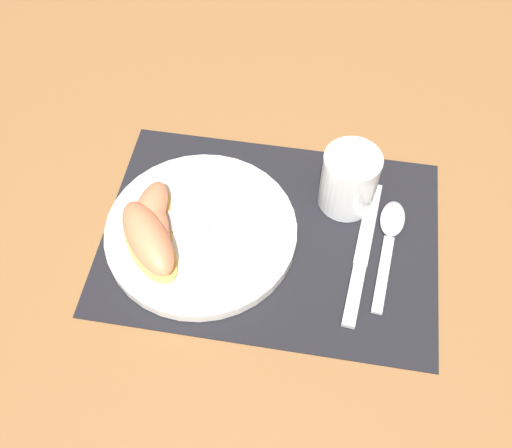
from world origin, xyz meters
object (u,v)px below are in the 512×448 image
Objects in this scene: plate at (201,232)px; spoon at (390,233)px; knife at (362,254)px; citrus_wedge_1 at (151,231)px; citrus_wedge_0 at (149,215)px; juice_glass at (349,183)px; citrus_wedge_2 at (148,239)px; fork at (211,237)px.

plate is 0.25m from spoon.
citrus_wedge_1 is (-0.28, -0.03, 0.03)m from knife.
plate is 2.26× the size of citrus_wedge_0.
juice_glass is at bearing 25.70° from plate.
juice_glass is 0.82× the size of citrus_wedge_1.
spoon is 1.32× the size of citrus_wedge_2.
juice_glass reaches higher than citrus_wedge_0.
fork reaches higher than spoon.
plate reaches higher than knife.
fork is 0.08m from citrus_wedge_1.
juice_glass is at bearing 27.90° from citrus_wedge_2.
plate is 0.07m from citrus_wedge_0.
fork is (-0.20, -0.01, 0.02)m from knife.
fork is (-0.23, -0.05, 0.01)m from spoon.
fork is at bearing -175.78° from knife.
plate is 1.93× the size of citrus_wedge_2.
spoon is (0.04, 0.04, 0.00)m from knife.
citrus_wedge_0 is (-0.09, 0.01, 0.01)m from fork.
fork is 0.08m from citrus_wedge_2.
spoon is at bearing 7.38° from citrus_wedge_0.
juice_glass is 0.80× the size of citrus_wedge_0.
knife is (0.22, 0.00, -0.01)m from plate.
citrus_wedge_2 is at bearing -171.18° from knife.
citrus_wedge_2 is (-0.27, -0.04, 0.03)m from knife.
juice_glass reaches higher than plate.
plate is at bearing -154.30° from juice_glass.
spoon is 0.32m from citrus_wedge_2.
citrus_wedge_0 is (-0.32, -0.04, 0.03)m from spoon.
juice_glass reaches higher than knife.
citrus_wedge_1 is 0.83× the size of citrus_wedge_2.
spoon is at bearing -37.10° from juice_glass.
spoon reaches higher than knife.
spoon is at bearing 14.70° from citrus_wedge_2.
citrus_wedge_0 is at bearing 172.07° from fork.
juice_glass reaches higher than fork.
citrus_wedge_2 is (-0.25, -0.13, -0.00)m from juice_glass.
fork is 1.60× the size of citrus_wedge_1.
citrus_wedge_1 is at bearing -158.54° from plate.
juice_glass is 0.09m from spoon.
juice_glass is 0.51× the size of fork.
plate is 1.13× the size of knife.
knife is (0.03, -0.09, -0.04)m from juice_glass.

